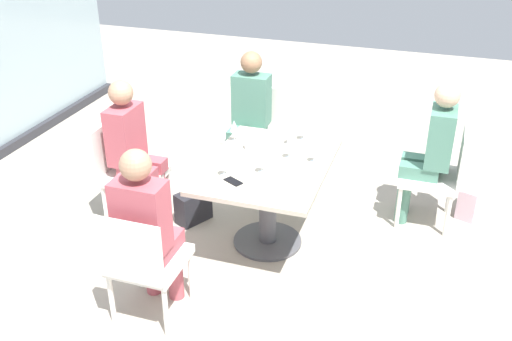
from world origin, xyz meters
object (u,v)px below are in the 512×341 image
wine_glass_0 (291,130)px  wine_glass_3 (234,126)px  chair_near_window (124,166)px  person_far_left (147,224)px  wine_glass_2 (224,159)px  coffee_cup (249,144)px  handbag_0 (472,201)px  person_front_right (431,147)px  person_far_right (249,112)px  chair_front_right (442,171)px  person_near_window (133,146)px  cell_phone_on_table (233,181)px  wine_glass_5 (289,143)px  wine_glass_6 (315,146)px  wine_glass_4 (304,125)px  dining_table_main (268,184)px  wine_glass_1 (262,157)px  chair_far_right (253,127)px  handbag_1 (193,206)px  chair_far_left (141,259)px

wine_glass_0 → wine_glass_3: size_ratio=1.00×
chair_near_window → person_far_left: person_far_left is taller
wine_glass_0 → wine_glass_2: bearing=154.7°
coffee_cup → handbag_0: (0.78, -1.80, -0.64)m
person_front_right → handbag_0: (0.22, -0.41, -0.56)m
person_far_right → chair_front_right: bearing=-98.5°
person_near_window → cell_phone_on_table: (-0.37, -1.02, 0.03)m
coffee_cup → handbag_0: 2.06m
handbag_0 → person_front_right: bearing=139.5°
person_near_window → wine_glass_5: size_ratio=6.81×
handbag_0 → chair_front_right: bearing=147.5°
person_front_right → wine_glass_6: 1.06m
person_far_right → wine_glass_4: bearing=-128.8°
person_far_right → wine_glass_6: 1.23m
person_far_left → dining_table_main: bearing=-26.3°
chair_front_right → wine_glass_2: (-1.05, 1.53, 0.37)m
wine_glass_6 → handbag_0: 1.67m
wine_glass_1 → wine_glass_6: same height
chair_far_right → wine_glass_3: bearing=-172.0°
wine_glass_0 → coffee_cup: wine_glass_0 is taller
wine_glass_5 → chair_near_window: bearing=95.6°
wine_glass_6 → handbag_1: 1.27m
wine_glass_0 → cell_phone_on_table: size_ratio=1.28×
cell_phone_on_table → handbag_1: bearing=78.4°
person_far_right → wine_glass_6: bearing=-137.0°
person_far_right → person_near_window: bearing=147.0°
wine_glass_5 → handbag_0: wine_glass_5 is taller
wine_glass_0 → wine_glass_2: 0.75m
person_near_window → handbag_1: (0.12, -0.46, -0.56)m
chair_far_left → coffee_cup: chair_far_left is taller
person_front_right → person_near_window: bearing=108.0°
person_front_right → person_far_left: same height
coffee_cup → wine_glass_4: bearing=-50.3°
person_far_left → wine_glass_1: person_far_left is taller
chair_far_left → handbag_0: size_ratio=2.90×
chair_far_left → wine_glass_1: wine_glass_1 is taller
chair_near_window → handbag_0: size_ratio=2.90×
wine_glass_2 → wine_glass_4: size_ratio=1.00×
person_far_left → wine_glass_1: 1.01m
chair_far_right → handbag_0: 2.12m
chair_far_right → wine_glass_3: 0.92m
wine_glass_4 → wine_glass_6: same height
wine_glass_0 → wine_glass_2: same height
chair_far_left → wine_glass_2: 0.95m
wine_glass_4 → person_far_left: bearing=156.9°
person_far_right → coffee_cup: (-0.83, -0.28, 0.08)m
wine_glass_3 → wine_glass_4: (0.20, -0.53, 0.00)m
person_far_right → wine_glass_3: size_ratio=6.81×
wine_glass_2 → wine_glass_4: 0.89m
wine_glass_5 → handbag_1: 1.11m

